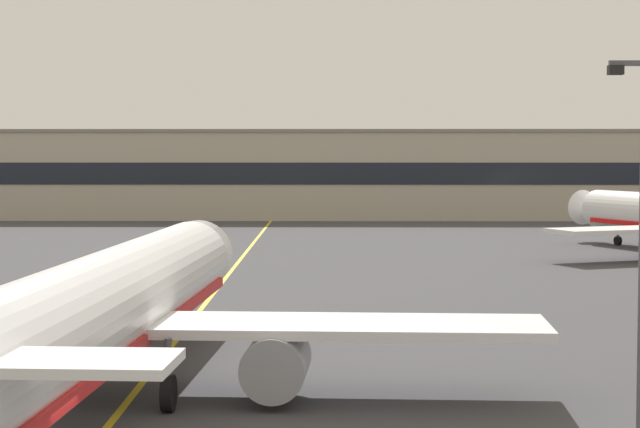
{
  "coord_description": "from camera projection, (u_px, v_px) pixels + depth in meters",
  "views": [
    {
      "loc": [
        7.62,
        -29.87,
        9.07
      ],
      "look_at": [
        7.08,
        11.87,
        6.79
      ],
      "focal_mm": 65.89,
      "sensor_mm": 36.0,
      "label": 1
    }
  ],
  "objects": [
    {
      "name": "taxiway_centreline",
      "position": [
        187.0,
        326.0,
        60.37
      ],
      "size": [
        1.55,
        180.0,
        0.01
      ],
      "primitive_type": "cube",
      "rotation": [
        0.0,
        0.0,
        0.01
      ],
      "color": "yellow",
      "rests_on": "ground"
    },
    {
      "name": "airliner_foreground",
      "position": [
        106.0,
        308.0,
        42.47
      ],
      "size": [
        32.19,
        41.5,
        11.65
      ],
      "color": "white",
      "rests_on": "ground"
    },
    {
      "name": "safety_cone_by_nose_gear",
      "position": [
        193.0,
        325.0,
        59.17
      ],
      "size": [
        0.44,
        0.44,
        0.55
      ],
      "color": "orange",
      "rests_on": "ground"
    },
    {
      "name": "terminal_building",
      "position": [
        277.0,
        174.0,
        155.32
      ],
      "size": [
        122.35,
        12.4,
        11.74
      ],
      "color": "#B2A893",
      "rests_on": "ground"
    }
  ]
}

